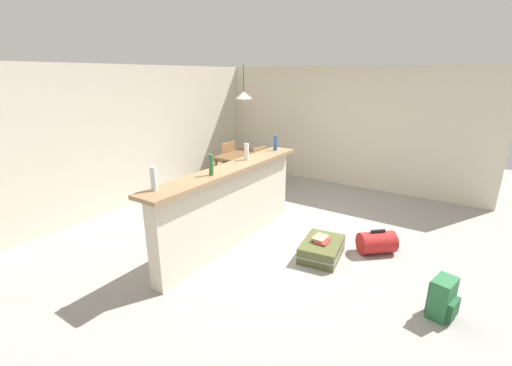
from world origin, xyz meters
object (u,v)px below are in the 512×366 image
(bottle_blue, at_px, (275,143))
(bottle_white, at_px, (247,152))
(bottle_green, at_px, (211,165))
(suitcase_flat_olive, at_px, (322,249))
(book_stack, at_px, (321,239))
(pendant_lamp, at_px, (244,95))
(bottle_clear, at_px, (154,179))
(backpack_green, at_px, (443,299))
(dining_table, at_px, (244,159))
(dining_chair_far_side, at_px, (225,161))
(duffel_bag_red, at_px, (377,242))
(dining_chair_near_partition, at_px, (263,168))

(bottle_blue, bearing_deg, bottle_white, 178.64)
(bottle_green, bearing_deg, suitcase_flat_olive, -56.32)
(bottle_white, distance_m, book_stack, 1.62)
(bottle_green, distance_m, pendant_lamp, 3.06)
(bottle_green, height_order, bottle_white, bottle_green)
(bottle_clear, distance_m, suitcase_flat_olive, 2.37)
(bottle_clear, bearing_deg, book_stack, -39.85)
(pendant_lamp, relative_size, backpack_green, 1.61)
(dining_table, bearing_deg, bottle_white, -143.18)
(bottle_white, relative_size, pendant_lamp, 0.35)
(bottle_clear, distance_m, bottle_white, 1.67)
(pendant_lamp, height_order, backpack_green, pendant_lamp)
(suitcase_flat_olive, bearing_deg, backpack_green, -106.69)
(bottle_white, height_order, backpack_green, bottle_white)
(bottle_green, bearing_deg, dining_chair_far_side, 35.64)
(dining_table, xyz_separation_m, duffel_bag_red, (-1.26, -3.12, -0.50))
(dining_table, height_order, dining_chair_near_partition, dining_chair_near_partition)
(dining_chair_far_side, bearing_deg, book_stack, -120.92)
(bottle_white, bearing_deg, dining_chair_near_partition, 24.49)
(dining_chair_near_partition, relative_size, pendant_lamp, 1.37)
(bottle_blue, xyz_separation_m, dining_chair_far_side, (0.95, 1.82, -0.75))
(bottle_clear, xyz_separation_m, pendant_lamp, (3.43, 1.25, 0.66))
(pendant_lamp, relative_size, duffel_bag_red, 1.21)
(dining_chair_far_side, relative_size, suitcase_flat_olive, 1.08)
(dining_chair_near_partition, bearing_deg, suitcase_flat_olive, -130.91)
(bottle_blue, relative_size, backpack_green, 0.56)
(bottle_green, height_order, pendant_lamp, pendant_lamp)
(dining_chair_far_side, distance_m, book_stack, 3.58)
(pendant_lamp, bearing_deg, bottle_white, -143.69)
(dining_chair_far_side, bearing_deg, dining_chair_near_partition, -93.20)
(dining_chair_far_side, bearing_deg, bottle_white, -134.07)
(backpack_green, bearing_deg, dining_chair_far_side, 63.47)
(dining_chair_near_partition, xyz_separation_m, suitcase_flat_olive, (-1.77, -2.04, -0.41))
(bottle_clear, bearing_deg, suitcase_flat_olive, -40.08)
(dining_table, xyz_separation_m, backpack_green, (-2.21, -4.01, -0.44))
(suitcase_flat_olive, relative_size, duffel_bag_red, 1.55)
(bottle_green, height_order, dining_chair_near_partition, bottle_green)
(dining_table, distance_m, duffel_bag_red, 3.40)
(pendant_lamp, bearing_deg, dining_chair_near_partition, -98.55)
(bottle_white, xyz_separation_m, bottle_blue, (0.79, -0.02, -0.00))
(bottle_white, xyz_separation_m, dining_chair_far_side, (1.74, 1.80, -0.75))
(bottle_blue, relative_size, suitcase_flat_olive, 0.27)
(dining_table, relative_size, dining_chair_far_side, 1.18)
(bottle_white, distance_m, dining_chair_far_side, 2.61)
(dining_chair_near_partition, relative_size, book_stack, 3.66)
(book_stack, bearing_deg, pendant_lamp, 54.05)
(backpack_green, bearing_deg, dining_chair_near_partition, 57.82)
(dining_table, xyz_separation_m, book_stack, (-1.77, -2.52, -0.40))
(backpack_green, bearing_deg, bottle_green, 97.56)
(dining_chair_near_partition, height_order, duffel_bag_red, dining_chair_near_partition)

